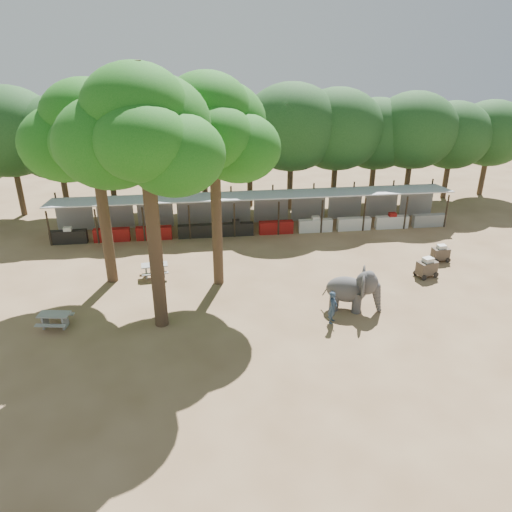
{
  "coord_description": "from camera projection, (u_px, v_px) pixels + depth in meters",
  "views": [
    {
      "loc": [
        -4.01,
        -19.11,
        13.21
      ],
      "look_at": [
        -1.0,
        5.0,
        2.0
      ],
      "focal_mm": 35.0,
      "sensor_mm": 36.0,
      "label": 1
    }
  ],
  "objects": [
    {
      "name": "vendor_stalls",
      "position": [
        255.0,
        214.0,
        35.18
      ],
      "size": [
        28.0,
        2.99,
        2.8
      ],
      "color": "#AFB1B7",
      "rests_on": "ground"
    },
    {
      "name": "cart_front",
      "position": [
        427.0,
        267.0,
        28.72
      ],
      "size": [
        1.39,
        1.11,
        1.19
      ],
      "rotation": [
        0.0,
        0.0,
        0.29
      ],
      "color": "#3A2F26",
      "rests_on": "ground"
    },
    {
      "name": "yard_tree_center",
      "position": [
        141.0,
        133.0,
        20.63
      ],
      "size": [
        7.1,
        6.9,
        12.04
      ],
      "color": "#332316",
      "rests_on": "ground"
    },
    {
      "name": "cart_back",
      "position": [
        441.0,
        253.0,
        30.67
      ],
      "size": [
        1.13,
        0.77,
        1.07
      ],
      "rotation": [
        0.0,
        0.0,
        0.06
      ],
      "color": "#3A2F26",
      "rests_on": "ground"
    },
    {
      "name": "picnic_table_far",
      "position": [
        155.0,
        268.0,
        28.82
      ],
      "size": [
        1.62,
        1.48,
        0.74
      ],
      "rotation": [
        0.0,
        0.0,
        0.1
      ],
      "color": "gray",
      "rests_on": "ground"
    },
    {
      "name": "picnic_table_near",
      "position": [
        55.0,
        318.0,
        23.9
      ],
      "size": [
        1.66,
        1.54,
        0.73
      ],
      "rotation": [
        0.0,
        0.0,
        -0.16
      ],
      "color": "gray",
      "rests_on": "ground"
    },
    {
      "name": "handler",
      "position": [
        333.0,
        307.0,
        24.15
      ],
      "size": [
        0.65,
        0.72,
        1.67
      ],
      "primitive_type": "imported",
      "rotation": [
        0.0,
        0.0,
        1.04
      ],
      "color": "#26384C",
      "rests_on": "ground"
    },
    {
      "name": "yard_tree_left",
      "position": [
        91.0,
        135.0,
        25.22
      ],
      "size": [
        7.1,
        6.9,
        11.02
      ],
      "color": "#332316",
      "rests_on": "ground"
    },
    {
      "name": "backdrop_trees",
      "position": [
        246.0,
        137.0,
        38.01
      ],
      "size": [
        46.46,
        5.95,
        8.33
      ],
      "color": "#332316",
      "rests_on": "ground"
    },
    {
      "name": "ground",
      "position": [
        291.0,
        338.0,
        23.2
      ],
      "size": [
        100.0,
        100.0,
        0.0
      ],
      "primitive_type": "plane",
      "color": "brown",
      "rests_on": "ground"
    },
    {
      "name": "elephant",
      "position": [
        353.0,
        289.0,
        25.22
      ],
      "size": [
        2.98,
        2.25,
        2.22
      ],
      "rotation": [
        0.0,
        0.0,
        -0.34
      ],
      "color": "#3A3838",
      "rests_on": "ground"
    },
    {
      "name": "yard_tree_back",
      "position": [
        211.0,
        129.0,
        24.85
      ],
      "size": [
        7.1,
        6.9,
        11.36
      ],
      "color": "#332316",
      "rests_on": "ground"
    }
  ]
}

